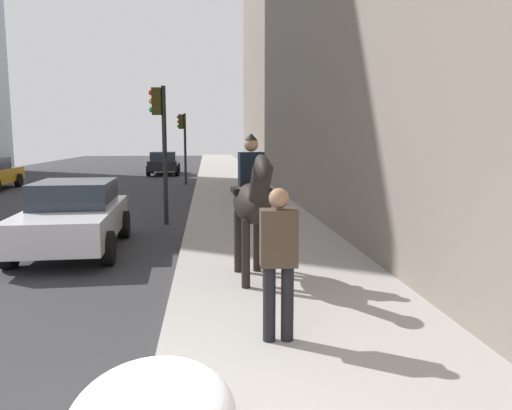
{
  "coord_description": "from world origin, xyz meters",
  "views": [
    {
      "loc": [
        -2.95,
        -0.56,
        2.36
      ],
      "look_at": [
        4.0,
        -1.24,
        1.4
      ],
      "focal_mm": 34.88,
      "sensor_mm": 36.0,
      "label": 1
    }
  ],
  "objects_px": {
    "pedestrian_greeting": "(279,254)",
    "car_mid_lane": "(74,216)",
    "traffic_light_near_curb": "(161,132)",
    "car_far_lane": "(164,163)",
    "traffic_light_far_curb": "(183,137)",
    "mounted_horse_near": "(252,200)"
  },
  "relations": [
    {
      "from": "mounted_horse_near",
      "to": "traffic_light_far_curb",
      "type": "relative_size",
      "value": 0.66
    },
    {
      "from": "mounted_horse_near",
      "to": "car_mid_lane",
      "type": "bearing_deg",
      "value": -134.0
    },
    {
      "from": "car_far_lane",
      "to": "traffic_light_near_curb",
      "type": "height_order",
      "value": "traffic_light_near_curb"
    },
    {
      "from": "mounted_horse_near",
      "to": "traffic_light_near_curb",
      "type": "relative_size",
      "value": 0.62
    },
    {
      "from": "pedestrian_greeting",
      "to": "traffic_light_near_curb",
      "type": "xyz_separation_m",
      "value": [
        8.22,
        1.97,
        1.38
      ]
    },
    {
      "from": "car_mid_lane",
      "to": "traffic_light_near_curb",
      "type": "relative_size",
      "value": 1.13
    },
    {
      "from": "traffic_light_near_curb",
      "to": "traffic_light_far_curb",
      "type": "xyz_separation_m",
      "value": [
        11.38,
        -0.05,
        -0.12
      ]
    },
    {
      "from": "pedestrian_greeting",
      "to": "car_mid_lane",
      "type": "height_order",
      "value": "pedestrian_greeting"
    },
    {
      "from": "car_mid_lane",
      "to": "traffic_light_far_curb",
      "type": "relative_size",
      "value": 1.2
    },
    {
      "from": "pedestrian_greeting",
      "to": "car_mid_lane",
      "type": "distance_m",
      "value": 6.35
    },
    {
      "from": "car_mid_lane",
      "to": "mounted_horse_near",
      "type": "bearing_deg",
      "value": 47.24
    },
    {
      "from": "car_mid_lane",
      "to": "traffic_light_far_curb",
      "type": "height_order",
      "value": "traffic_light_far_curb"
    },
    {
      "from": "mounted_horse_near",
      "to": "traffic_light_far_curb",
      "type": "height_order",
      "value": "traffic_light_far_curb"
    },
    {
      "from": "mounted_horse_near",
      "to": "traffic_light_far_curb",
      "type": "distance_m",
      "value": 17.38
    },
    {
      "from": "mounted_horse_near",
      "to": "car_mid_lane",
      "type": "relative_size",
      "value": 0.55
    },
    {
      "from": "traffic_light_near_curb",
      "to": "pedestrian_greeting",
      "type": "bearing_deg",
      "value": -166.53
    },
    {
      "from": "car_mid_lane",
      "to": "traffic_light_near_curb",
      "type": "bearing_deg",
      "value": 149.68
    },
    {
      "from": "pedestrian_greeting",
      "to": "traffic_light_near_curb",
      "type": "relative_size",
      "value": 0.46
    },
    {
      "from": "car_mid_lane",
      "to": "car_far_lane",
      "type": "relative_size",
      "value": 0.97
    },
    {
      "from": "traffic_light_far_curb",
      "to": "mounted_horse_near",
      "type": "bearing_deg",
      "value": -173.88
    },
    {
      "from": "traffic_light_near_curb",
      "to": "traffic_light_far_curb",
      "type": "bearing_deg",
      "value": -0.24
    },
    {
      "from": "car_mid_lane",
      "to": "car_far_lane",
      "type": "xyz_separation_m",
      "value": [
        21.09,
        -0.06,
        0.01
      ]
    }
  ]
}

